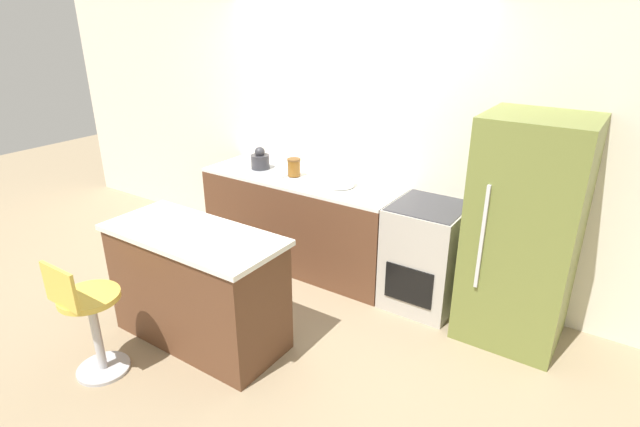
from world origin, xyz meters
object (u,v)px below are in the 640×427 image
at_px(oven_range, 425,256).
at_px(mixing_bowl, 340,180).
at_px(refrigerator, 524,233).
at_px(stool_chair, 89,318).
at_px(kettle, 260,160).

xyz_separation_m(oven_range, mixing_bowl, (-0.86, 0.01, 0.51)).
bearing_deg(refrigerator, stool_chair, -137.16).
bearing_deg(stool_chair, oven_range, 54.48).
bearing_deg(oven_range, refrigerator, -2.14).
relative_size(stool_chair, mixing_bowl, 3.61).
height_order(refrigerator, stool_chair, refrigerator).
distance_m(kettle, mixing_bowl, 0.94).
height_order(oven_range, mixing_bowl, mixing_bowl).
height_order(refrigerator, kettle, refrigerator).
xyz_separation_m(refrigerator, kettle, (-2.54, 0.04, 0.13)).
bearing_deg(oven_range, mixing_bowl, 179.43).
xyz_separation_m(stool_chair, mixing_bowl, (0.66, 2.14, 0.51)).
bearing_deg(mixing_bowl, kettle, 180.00).
xyz_separation_m(oven_range, stool_chair, (-1.52, -2.13, -0.00)).
bearing_deg(stool_chair, mixing_bowl, 72.75).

